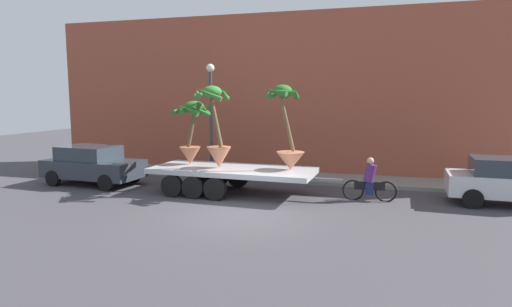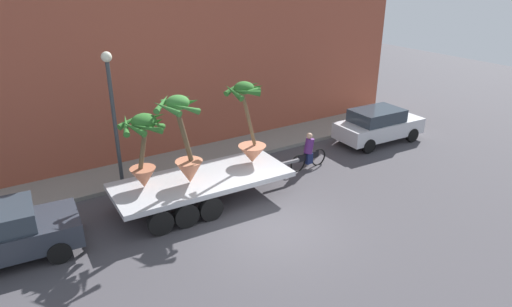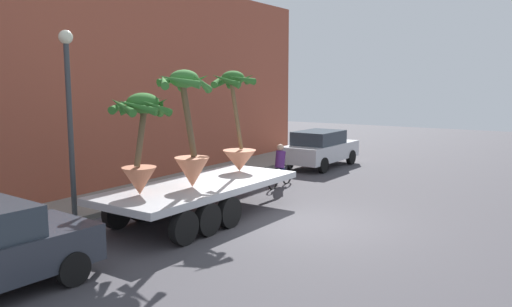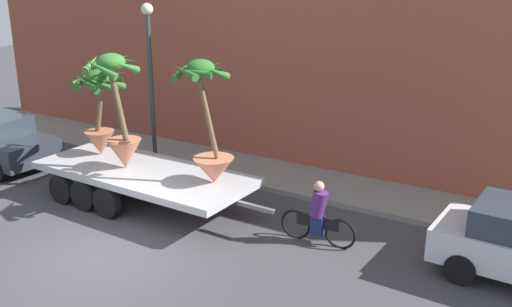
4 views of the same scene
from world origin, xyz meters
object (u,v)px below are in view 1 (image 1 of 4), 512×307
potted_palm_middle (192,129)px  potted_palm_front (216,131)px  potted_palm_rear (288,134)px  cyclist (370,182)px  street_lamp (211,105)px  trailing_car (92,164)px  flatbed_trailer (227,173)px

potted_palm_middle → potted_palm_front: potted_palm_front is taller
potted_palm_rear → cyclist: size_ratio=1.64×
street_lamp → potted_palm_middle: bearing=-85.5°
potted_palm_middle → trailing_car: 4.60m
potted_palm_middle → flatbed_trailer: bearing=-13.2°
flatbed_trailer → trailing_car: 5.87m
trailing_car → potted_palm_middle: bearing=4.3°
potted_palm_front → cyclist: potted_palm_front is taller
potted_palm_front → trailing_car: potted_palm_front is taller
cyclist → trailing_car: size_ratio=0.45×
trailing_car → potted_palm_front: bearing=-1.8°
cyclist → trailing_car: (-10.99, -0.29, 0.16)m
potted_palm_front → trailing_car: (-5.51, 0.17, -1.51)m
flatbed_trailer → trailing_car: bearing=179.6°
flatbed_trailer → street_lamp: street_lamp is taller
flatbed_trailer → potted_palm_front: potted_palm_front is taller
potted_palm_middle → potted_palm_front: bearing=-22.9°
potted_palm_rear → trailing_car: (-8.11, -0.14, -1.43)m
cyclist → trailing_car: 10.99m
flatbed_trailer → potted_palm_middle: (-1.54, 0.36, 1.57)m
flatbed_trailer → cyclist: (5.12, 0.33, -0.10)m
flatbed_trailer → potted_palm_front: 1.62m
potted_palm_front → potted_palm_rear: bearing=6.8°
potted_palm_front → flatbed_trailer: bearing=20.7°
potted_palm_rear → potted_palm_front: potted_palm_rear is taller
potted_palm_front → cyclist: bearing=4.8°
flatbed_trailer → street_lamp: (-1.72, 2.71, 2.46)m
potted_palm_rear → trailing_car: size_ratio=0.73×
potted_palm_front → trailing_car: bearing=178.2°
flatbed_trailer → potted_palm_rear: potted_palm_rear is taller
potted_palm_middle → cyclist: size_ratio=1.33×
street_lamp → cyclist: bearing=-19.2°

